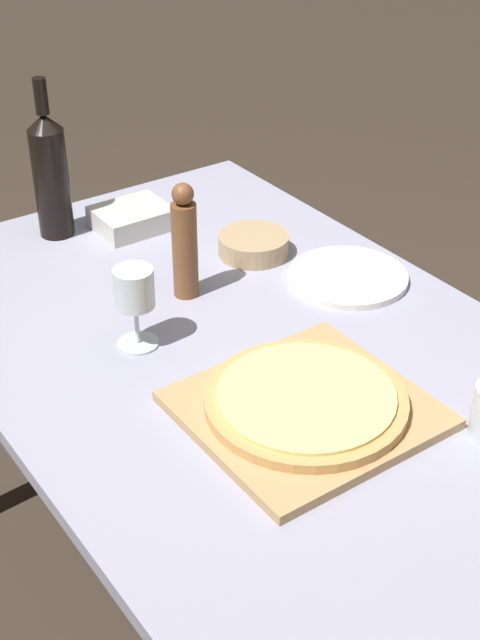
% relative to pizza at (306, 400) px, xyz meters
% --- Properties ---
extents(ground_plane, '(12.00, 12.00, 0.00)m').
position_rel_pizza_xyz_m(ground_plane, '(0.04, 0.22, -0.79)').
color(ground_plane, '#382D23').
extents(dining_table, '(0.92, 1.44, 0.76)m').
position_rel_pizza_xyz_m(dining_table, '(0.04, 0.22, -0.12)').
color(dining_table, '#9393A8').
rests_on(dining_table, ground_plane).
extents(cutting_board, '(0.37, 0.35, 0.02)m').
position_rel_pizza_xyz_m(cutting_board, '(0.00, 0.00, -0.02)').
color(cutting_board, tan).
rests_on(cutting_board, dining_table).
extents(pizza, '(0.33, 0.33, 0.02)m').
position_rel_pizza_xyz_m(pizza, '(0.00, 0.00, 0.00)').
color(pizza, tan).
rests_on(pizza, cutting_board).
extents(wine_bottle, '(0.08, 0.08, 0.35)m').
position_rel_pizza_xyz_m(wine_bottle, '(-0.05, 0.82, 0.11)').
color(wine_bottle, black).
rests_on(wine_bottle, dining_table).
extents(pepper_mill, '(0.05, 0.05, 0.24)m').
position_rel_pizza_xyz_m(pepper_mill, '(0.04, 0.43, 0.08)').
color(pepper_mill, brown).
rests_on(pepper_mill, dining_table).
extents(wine_glass, '(0.08, 0.08, 0.16)m').
position_rel_pizza_xyz_m(wine_glass, '(-0.12, 0.33, 0.08)').
color(wine_glass, silver).
rests_on(wine_glass, dining_table).
extents(small_bowl, '(0.15, 0.15, 0.04)m').
position_rel_pizza_xyz_m(small_bowl, '(0.25, 0.49, -0.01)').
color(small_bowl, tan).
rests_on(small_bowl, dining_table).
extents(dinner_plate, '(0.24, 0.24, 0.01)m').
position_rel_pizza_xyz_m(dinner_plate, '(0.34, 0.29, -0.02)').
color(dinner_plate, silver).
rests_on(dinner_plate, dining_table).
extents(food_container, '(0.16, 0.13, 0.05)m').
position_rel_pizza_xyz_m(food_container, '(0.10, 0.75, -0.01)').
color(food_container, beige).
rests_on(food_container, dining_table).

